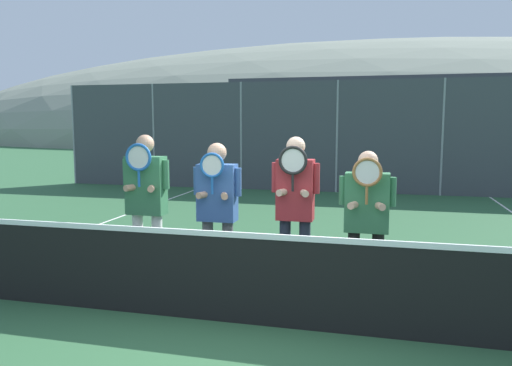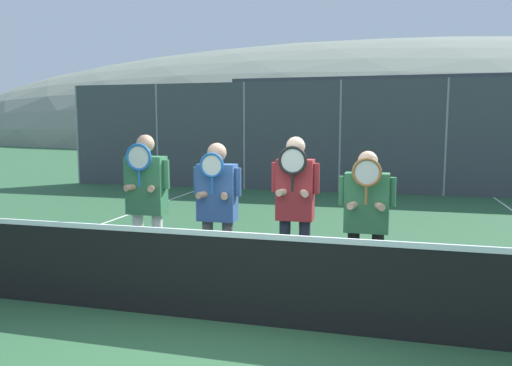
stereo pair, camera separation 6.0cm
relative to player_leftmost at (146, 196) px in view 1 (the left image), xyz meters
name	(u,v)px [view 1 (the left image)]	position (x,y,z in m)	size (l,w,h in m)	color
ground_plane	(248,324)	(1.51, -0.87, -1.11)	(120.00, 120.00, 0.00)	#2D5B38
hill_distant	(371,139)	(1.51, 55.99, -1.11)	(110.23, 61.24, 21.43)	gray
clubhouse_building	(396,125)	(3.35, 16.86, 0.79)	(13.34, 5.50, 3.75)	beige
fence_back	(337,137)	(1.51, 8.95, 0.49)	(17.13, 0.06, 3.19)	gray
tennis_net	(248,277)	(1.51, -0.87, -0.63)	(11.07, 0.09, 1.03)	gray
court_line_left_sideline	(68,235)	(-2.61, 2.13, -1.10)	(0.05, 16.00, 0.01)	white
player_leftmost	(146,196)	(0.00, 0.00, 0.00)	(0.60, 0.34, 1.85)	white
player_center_left	(217,203)	(0.90, 0.02, -0.05)	(0.59, 0.34, 1.76)	#56565B
player_center_right	(295,202)	(1.80, 0.12, -0.02)	(0.55, 0.34, 1.84)	#232838
player_rightmost	(367,214)	(2.61, -0.01, -0.09)	(0.61, 0.34, 1.69)	black
car_far_left	(226,154)	(-2.45, 10.91, -0.18)	(4.46, 2.05, 1.81)	navy
car_left_of_center	(378,156)	(2.64, 11.17, -0.20)	(4.21, 2.03, 1.78)	#B2B7BC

